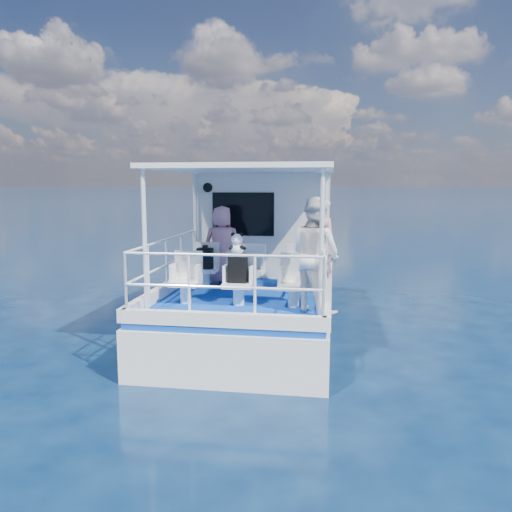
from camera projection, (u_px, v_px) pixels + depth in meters
The scene contains 20 objects.
ground at pixel (250, 338), 9.40m from camera, with size 2000.00×2000.00×0.00m, color #071937.
hull at pixel (258, 323), 10.38m from camera, with size 3.00×7.00×1.60m, color white.
deck at pixel (258, 283), 10.26m from camera, with size 2.90×6.90×0.10m, color navy.
cabin at pixel (266, 223), 11.37m from camera, with size 2.85×2.00×2.20m, color white.
canopy at pixel (248, 168), 8.76m from camera, with size 3.00×3.20×0.08m, color white.
canopy_posts at pixel (247, 233), 8.87m from camera, with size 2.77×2.97×2.20m.
railings at pixel (244, 269), 8.64m from camera, with size 2.84×3.59×1.00m, color white, non-canonical shape.
seat_port_fwd at pixel (205, 278), 9.58m from camera, with size 0.48×0.46×0.38m, color white.
seat_center_fwd at pixel (251, 279), 9.44m from camera, with size 0.48×0.46×0.38m, color white.
seat_stbd_fwd at pixel (299, 280), 9.31m from camera, with size 0.48×0.46×0.38m, color white.
seat_port_aft at pixel (186, 292), 8.31m from camera, with size 0.48×0.46×0.38m, color white.
seat_center_aft at pixel (239, 293), 8.17m from camera, with size 0.48×0.46×0.38m, color white.
seat_stbd_aft at pixel (293, 295), 8.03m from camera, with size 0.48×0.46×0.38m, color white.
passenger_port_fwd at pixel (222, 245), 9.86m from camera, with size 0.58×0.41×1.55m, color #C27D8F.
passenger_stbd_fwd at pixel (319, 244), 9.37m from camera, with size 0.62×0.40×1.69m, color #C88191.
passenger_stbd_aft at pixel (315, 255), 7.64m from camera, with size 0.86×0.67×1.78m, color white.
backpack_port at pixel (205, 258), 9.44m from camera, with size 0.30×0.17×0.39m, color black.
backpack_center at pixel (238, 269), 8.08m from camera, with size 0.30×0.17×0.45m, color black.
compact_camera at pixel (205, 246), 9.42m from camera, with size 0.10×0.06×0.06m, color black.
panda at pixel (237, 244), 8.02m from camera, with size 0.23×0.19×0.36m, color white, non-canonical shape.
Camera 1 is at (1.50, -8.96, 2.85)m, focal length 35.00 mm.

